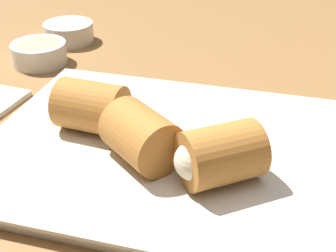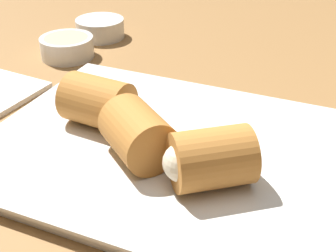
# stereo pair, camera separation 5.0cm
# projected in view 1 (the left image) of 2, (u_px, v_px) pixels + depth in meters

# --- Properties ---
(table_surface) EXTENTS (1.80, 1.40, 0.02)m
(table_surface) POSITION_uv_depth(u_px,v_px,m) (172.00, 188.00, 0.41)
(table_surface) COLOR olive
(table_surface) RESTS_ON ground
(serving_plate) EXTENTS (0.33, 0.26, 0.01)m
(serving_plate) POSITION_uv_depth(u_px,v_px,m) (168.00, 151.00, 0.43)
(serving_plate) COLOR silver
(serving_plate) RESTS_ON table_surface
(roll_front_left) EXTENTS (0.08, 0.08, 0.05)m
(roll_front_left) POSITION_uv_depth(u_px,v_px,m) (216.00, 156.00, 0.37)
(roll_front_left) COLOR #B77533
(roll_front_left) RESTS_ON serving_plate
(roll_front_right) EXTENTS (0.07, 0.05, 0.05)m
(roll_front_right) POSITION_uv_depth(u_px,v_px,m) (87.00, 106.00, 0.44)
(roll_front_right) COLOR #B77533
(roll_front_right) RESTS_ON serving_plate
(roll_back_left) EXTENTS (0.08, 0.08, 0.05)m
(roll_back_left) POSITION_uv_depth(u_px,v_px,m) (138.00, 135.00, 0.39)
(roll_back_left) COLOR #B77533
(roll_back_left) RESTS_ON serving_plate
(dipping_bowl_near) EXTENTS (0.07, 0.07, 0.03)m
(dipping_bowl_near) POSITION_uv_depth(u_px,v_px,m) (39.00, 52.00, 0.61)
(dipping_bowl_near) COLOR silver
(dipping_bowl_near) RESTS_ON table_surface
(dipping_bowl_far) EXTENTS (0.07, 0.07, 0.03)m
(dipping_bowl_far) POSITION_uv_depth(u_px,v_px,m) (69.00, 31.00, 0.68)
(dipping_bowl_far) COLOR silver
(dipping_bowl_far) RESTS_ON table_surface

